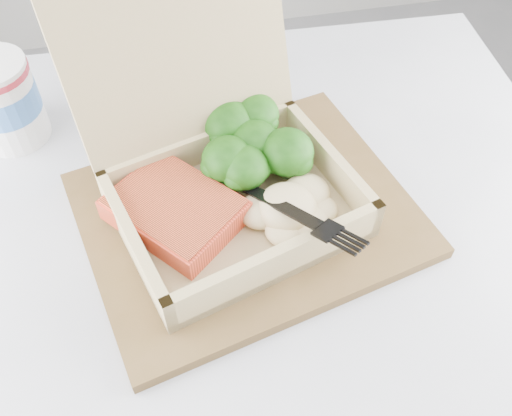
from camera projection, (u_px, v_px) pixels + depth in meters
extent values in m
cylinder|color=black|center=(255.00, 394.00, 0.84)|extent=(0.07, 0.07, 0.67)
cube|color=silver|center=(255.00, 261.00, 0.56)|extent=(0.75, 0.75, 0.03)
cube|color=brown|center=(247.00, 214.00, 0.57)|extent=(0.37, 0.32, 0.01)
cube|color=#9D845E|center=(237.00, 214.00, 0.56)|extent=(0.26, 0.22, 0.01)
cube|color=tan|center=(134.00, 246.00, 0.51)|extent=(0.06, 0.16, 0.04)
cube|color=tan|center=(328.00, 165.00, 0.58)|extent=(0.06, 0.16, 0.04)
cube|color=tan|center=(278.00, 264.00, 0.50)|extent=(0.21, 0.07, 0.04)
cube|color=tan|center=(201.00, 151.00, 0.59)|extent=(0.21, 0.07, 0.04)
cube|color=#9D845E|center=(180.00, 56.00, 0.53)|extent=(0.23, 0.12, 0.16)
cube|color=#E94A2D|center=(175.00, 210.00, 0.54)|extent=(0.14, 0.15, 0.02)
ellipsoid|color=#CCB184|center=(287.00, 207.00, 0.54)|extent=(0.09, 0.08, 0.03)
cube|color=black|center=(233.00, 169.00, 0.55)|extent=(0.07, 0.10, 0.03)
cube|color=black|center=(295.00, 218.00, 0.51)|extent=(0.04, 0.05, 0.02)
cylinder|color=white|center=(3.00, 101.00, 0.62)|extent=(0.08, 0.08, 0.10)
cylinder|color=#4077C9|center=(2.00, 98.00, 0.61)|extent=(0.08, 0.08, 0.03)
cube|color=silver|center=(203.00, 114.00, 0.68)|extent=(0.09, 0.14, 0.00)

